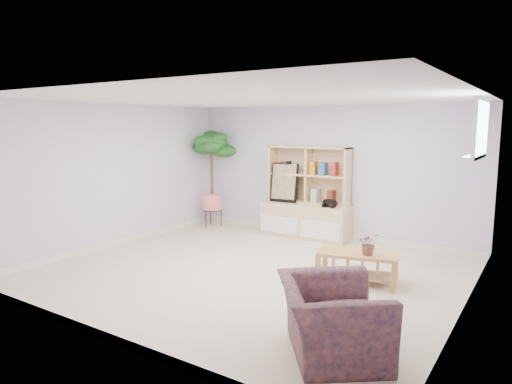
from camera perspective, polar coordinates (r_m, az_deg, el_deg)
The scene contains 14 objects.
floor at distance 6.50m, azimuth -0.58°, elevation -9.94°, with size 5.50×5.00×0.01m, color beige.
ceiling at distance 6.19m, azimuth -0.61°, elevation 11.67°, with size 5.50×5.00×0.01m, color white.
walls at distance 6.23m, azimuth -0.60°, elevation 0.60°, with size 5.51×5.01×2.40m.
baseboard at distance 6.49m, azimuth -0.58°, elevation -9.52°, with size 5.50×5.00×0.10m, color white, non-canonical shape.
window at distance 5.78m, azimuth 26.38°, elevation 7.10°, with size 0.10×0.98×0.68m, color white, non-canonical shape.
window_sill at distance 5.80m, azimuth 25.59°, elevation 3.98°, with size 0.14×1.00×0.04m, color white.
storage_unit at distance 8.35m, azimuth 6.27°, elevation -0.06°, with size 1.66×0.56×1.66m, color tan, non-canonical shape.
poster at distance 8.49m, azimuth 3.56°, elevation 1.17°, with size 0.53×0.12×0.73m, color yellow, non-canonical shape.
toy_truck at distance 8.06m, azimuth 9.18°, elevation -1.37°, with size 0.29×0.20×0.15m, color black, non-canonical shape.
coffee_table at distance 6.17m, azimuth 12.55°, elevation -9.15°, with size 1.00×0.55×0.41m, color #B4814B, non-canonical shape.
table_plant at distance 5.98m, azimuth 13.94°, elevation -6.27°, with size 0.26×0.23×0.29m, color #15681E.
floor_tree at distance 9.23m, azimuth -5.53°, elevation 1.63°, with size 0.72×0.72×1.95m, color #1C4217, non-canonical shape.
armchair at distance 4.24m, azimuth 9.47°, elevation -14.81°, with size 1.02×0.88×0.75m, color #151935.
sill_plant at distance 6.05m, azimuth 26.01°, elevation 5.45°, with size 0.14×0.11×0.24m, color #1C4217.
Camera 1 is at (3.43, -5.14, 2.03)m, focal length 32.00 mm.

